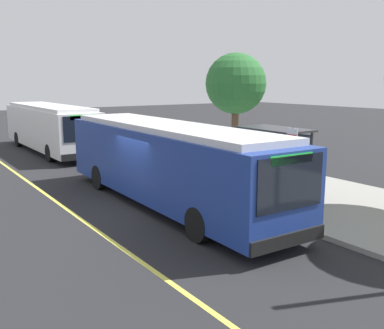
{
  "coord_description": "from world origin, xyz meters",
  "views": [
    {
      "loc": [
        13.49,
        -6.96,
        4.4
      ],
      "look_at": [
        1.51,
        1.18,
        1.68
      ],
      "focal_mm": 41.37,
      "sensor_mm": 36.0,
      "label": 1
    }
  ],
  "objects_px": {
    "transit_bus_main": "(167,161)",
    "pedestrian_commuter": "(298,174)",
    "route_sign_post": "(292,158)",
    "waiting_bench": "(275,177)",
    "transit_bus_second": "(50,126)"
  },
  "relations": [
    {
      "from": "transit_bus_main",
      "to": "pedestrian_commuter",
      "type": "distance_m",
      "value": 4.74
    },
    {
      "from": "transit_bus_main",
      "to": "transit_bus_second",
      "type": "distance_m",
      "value": 14.82
    },
    {
      "from": "transit_bus_main",
      "to": "pedestrian_commuter",
      "type": "bearing_deg",
      "value": 56.92
    },
    {
      "from": "transit_bus_second",
      "to": "transit_bus_main",
      "type": "bearing_deg",
      "value": -1.06
    },
    {
      "from": "waiting_bench",
      "to": "pedestrian_commuter",
      "type": "relative_size",
      "value": 0.95
    },
    {
      "from": "route_sign_post",
      "to": "pedestrian_commuter",
      "type": "height_order",
      "value": "route_sign_post"
    },
    {
      "from": "transit_bus_second",
      "to": "pedestrian_commuter",
      "type": "distance_m",
      "value": 17.79
    },
    {
      "from": "pedestrian_commuter",
      "to": "route_sign_post",
      "type": "bearing_deg",
      "value": -56.25
    },
    {
      "from": "transit_bus_main",
      "to": "waiting_bench",
      "type": "relative_size",
      "value": 7.61
    },
    {
      "from": "route_sign_post",
      "to": "pedestrian_commuter",
      "type": "xyz_separation_m",
      "value": [
        -0.86,
        1.29,
        -0.84
      ]
    },
    {
      "from": "pedestrian_commuter",
      "to": "waiting_bench",
      "type": "bearing_deg",
      "value": 162.15
    },
    {
      "from": "waiting_bench",
      "to": "pedestrian_commuter",
      "type": "height_order",
      "value": "pedestrian_commuter"
    },
    {
      "from": "waiting_bench",
      "to": "route_sign_post",
      "type": "bearing_deg",
      "value": -35.67
    },
    {
      "from": "route_sign_post",
      "to": "transit_bus_second",
      "type": "bearing_deg",
      "value": -172.56
    },
    {
      "from": "transit_bus_main",
      "to": "route_sign_post",
      "type": "height_order",
      "value": "same"
    }
  ]
}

